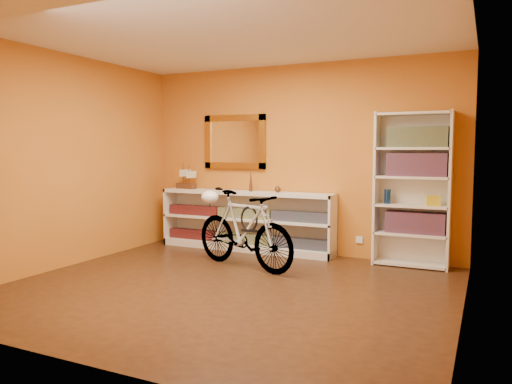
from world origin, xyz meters
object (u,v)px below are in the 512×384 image
at_px(helmet, 210,197).
at_px(bookcase, 412,190).
at_px(bicycle, 244,230).
at_px(console_unit, 245,221).

bearing_deg(helmet, bookcase, 18.37).
height_order(bicycle, helmet, bicycle).
bearing_deg(bicycle, bookcase, -44.04).
distance_m(console_unit, bookcase, 2.33).
bearing_deg(bookcase, helmet, -161.63).
relative_size(console_unit, bicycle, 1.63).
xyz_separation_m(console_unit, helmet, (-0.13, -0.77, 0.40)).
distance_m(console_unit, helmet, 0.88).
bearing_deg(console_unit, helmet, -99.24).
relative_size(console_unit, bookcase, 1.37).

